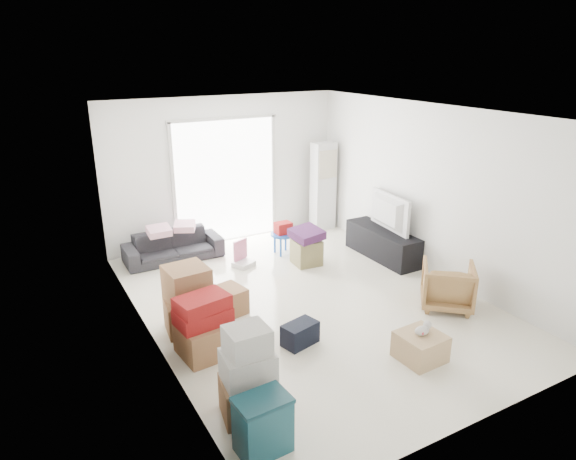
# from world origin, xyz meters

# --- Properties ---
(room_shell) EXTENTS (4.98, 6.48, 3.18)m
(room_shell) POSITION_xyz_m (0.00, 0.00, 1.35)
(room_shell) COLOR silver
(room_shell) RESTS_ON ground
(sliding_door) EXTENTS (2.10, 0.04, 2.33)m
(sliding_door) POSITION_xyz_m (0.00, 2.98, 1.24)
(sliding_door) COLOR white
(sliding_door) RESTS_ON room_shell
(ac_tower) EXTENTS (0.45, 0.30, 1.75)m
(ac_tower) POSITION_xyz_m (1.95, 2.65, 0.88)
(ac_tower) COLOR silver
(ac_tower) RESTS_ON room_shell
(tv_console) EXTENTS (0.46, 1.54, 0.51)m
(tv_console) POSITION_xyz_m (2.00, 0.80, 0.26)
(tv_console) COLOR black
(tv_console) RESTS_ON room_shell
(television) EXTENTS (0.74, 1.15, 0.14)m
(television) POSITION_xyz_m (2.00, 0.80, 0.59)
(television) COLOR black
(television) RESTS_ON tv_console
(sofa) EXTENTS (1.67, 0.50, 0.65)m
(sofa) POSITION_xyz_m (-1.22, 2.50, 0.32)
(sofa) COLOR #27262B
(sofa) RESTS_ON room_shell
(pillow_left) EXTENTS (0.37, 0.29, 0.12)m
(pillow_left) POSITION_xyz_m (-1.45, 2.47, 0.71)
(pillow_left) COLOR #F8B5D0
(pillow_left) RESTS_ON sofa
(pillow_right) EXTENTS (0.44, 0.41, 0.12)m
(pillow_right) POSITION_xyz_m (-0.99, 2.50, 0.71)
(pillow_right) COLOR #F8B5D0
(pillow_right) RESTS_ON sofa
(armchair) EXTENTS (0.95, 0.94, 0.71)m
(armchair) POSITION_xyz_m (1.62, -1.09, 0.36)
(armchair) COLOR #AF894D
(armchair) RESTS_ON room_shell
(storage_bins) EXTENTS (0.51, 0.37, 0.57)m
(storage_bins) POSITION_xyz_m (-1.90, -2.30, 0.28)
(storage_bins) COLOR #174A57
(storage_bins) RESTS_ON room_shell
(box_stack_a) EXTENTS (0.61, 0.54, 0.98)m
(box_stack_a) POSITION_xyz_m (-1.80, -1.79, 0.44)
(box_stack_a) COLOR brown
(box_stack_a) RESTS_ON room_shell
(box_stack_b) EXTENTS (0.66, 0.62, 0.76)m
(box_stack_b) POSITION_xyz_m (-1.80, -0.55, 0.36)
(box_stack_b) COLOR brown
(box_stack_b) RESTS_ON room_shell
(box_stack_c) EXTENTS (0.65, 0.56, 0.88)m
(box_stack_c) POSITION_xyz_m (-1.77, 0.09, 0.43)
(box_stack_c) COLOR brown
(box_stack_c) RESTS_ON room_shell
(loose_box) EXTENTS (0.51, 0.51, 0.36)m
(loose_box) POSITION_xyz_m (-1.16, 0.26, 0.18)
(loose_box) COLOR brown
(loose_box) RESTS_ON room_shell
(duffel_bag) EXTENTS (0.49, 0.36, 0.28)m
(duffel_bag) POSITION_xyz_m (-0.69, -0.92, 0.14)
(duffel_bag) COLOR black
(duffel_bag) RESTS_ON room_shell
(ottoman) EXTENTS (0.47, 0.47, 0.43)m
(ottoman) POSITION_xyz_m (0.69, 1.20, 0.22)
(ottoman) COLOR olive
(ottoman) RESTS_ON room_shell
(blanket) EXTENTS (0.52, 0.52, 0.14)m
(blanket) POSITION_xyz_m (0.69, 1.20, 0.50)
(blanket) COLOR #502153
(blanket) RESTS_ON ottoman
(kids_table) EXTENTS (0.45, 0.45, 0.59)m
(kids_table) POSITION_xyz_m (0.57, 1.80, 0.41)
(kids_table) COLOR blue
(kids_table) RESTS_ON room_shell
(toy_walker) EXTENTS (0.41, 0.39, 0.43)m
(toy_walker) POSITION_xyz_m (-0.29, 1.67, 0.12)
(toy_walker) COLOR silver
(toy_walker) RESTS_ON room_shell
(wood_crate) EXTENTS (0.51, 0.51, 0.33)m
(wood_crate) POSITION_xyz_m (0.37, -1.90, 0.16)
(wood_crate) COLOR tan
(wood_crate) RESTS_ON room_shell
(plush_bunny) EXTENTS (0.26, 0.15, 0.13)m
(plush_bunny) POSITION_xyz_m (0.40, -1.89, 0.39)
(plush_bunny) COLOR #B2ADA8
(plush_bunny) RESTS_ON wood_crate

